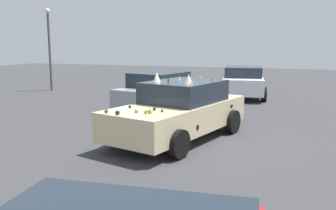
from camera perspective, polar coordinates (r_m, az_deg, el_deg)
ground_plane at (r=9.61m, az=1.69°, el=-5.40°), size 60.00×60.00×0.00m
art_car_decorated at (r=9.49m, az=1.91°, el=-0.87°), size 4.80×2.84×1.77m
parked_sedan_far_right at (r=17.45m, az=11.81°, el=3.67°), size 4.29×2.48×1.45m
parked_sedan_behind_left at (r=13.61m, az=-0.74°, el=2.24°), size 4.57×2.68×1.47m
lot_lamp_post at (r=20.49m, az=-18.34°, el=9.55°), size 0.28×0.28×4.35m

